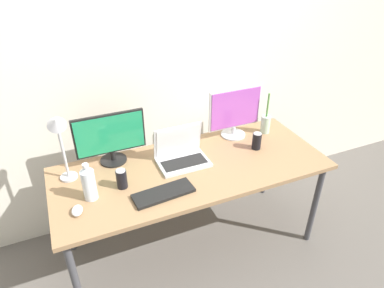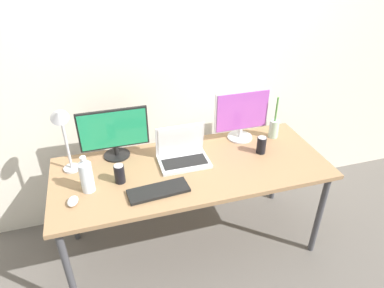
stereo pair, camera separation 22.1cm
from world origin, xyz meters
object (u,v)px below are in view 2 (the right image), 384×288
water_bottle (86,175)px  monitor_center (242,114)px  soda_can_near_keyboard (261,145)px  work_desk (192,174)px  bamboo_vase (274,128)px  keyboard_main (159,191)px  monitor_left (114,132)px  laptop_silver (183,153)px  mouse_by_keyboard (73,201)px  soda_can_by_laptop (120,174)px  desk_lamp (62,128)px

water_bottle → monitor_center: bearing=15.6°
water_bottle → soda_can_near_keyboard: water_bottle is taller
work_desk → bamboo_vase: bamboo_vase is taller
keyboard_main → monitor_left: bearing=108.4°
work_desk → monitor_center: (0.46, 0.26, 0.26)m
laptop_silver → soda_can_near_keyboard: (0.56, -0.07, 0.00)m
monitor_left → bamboo_vase: 1.19m
soda_can_near_keyboard → bamboo_vase: bearing=42.8°
monitor_center → mouse_by_keyboard: size_ratio=4.51×
soda_can_by_laptop → bamboo_vase: 1.22m
bamboo_vase → desk_lamp: desk_lamp is taller
laptop_silver → keyboard_main: size_ratio=0.92×
work_desk → water_bottle: bearing=-175.3°
monitor_center → keyboard_main: size_ratio=1.14×
work_desk → soda_can_by_laptop: 0.50m
work_desk → monitor_left: monitor_left is taller
keyboard_main → water_bottle: bearing=156.4°
mouse_by_keyboard → soda_can_near_keyboard: 1.31m
monitor_left → keyboard_main: (0.20, -0.47, -0.18)m
work_desk → bamboo_vase: 0.75m
mouse_by_keyboard → water_bottle: (0.09, 0.10, 0.10)m
mouse_by_keyboard → water_bottle: 0.17m
keyboard_main → soda_can_near_keyboard: size_ratio=2.95×
work_desk → mouse_by_keyboard: 0.79m
work_desk → soda_can_by_laptop: size_ratio=14.64×
monitor_left → monitor_center: size_ratio=1.11×
laptop_silver → mouse_by_keyboard: laptop_silver is taller
soda_can_by_laptop → desk_lamp: bearing=147.8°
monitor_left → bamboo_vase: monitor_left is taller
laptop_silver → bamboo_vase: bamboo_vase is taller
work_desk → bamboo_vase: bearing=16.1°
mouse_by_keyboard → soda_can_near_keyboard: size_ratio=0.74×
laptop_silver → keyboard_main: (-0.23, -0.29, -0.05)m
laptop_silver → monitor_center: bearing=18.4°
keyboard_main → laptop_silver: bearing=47.1°
water_bottle → bamboo_vase: bearing=10.7°
monitor_left → soda_can_near_keyboard: monitor_left is taller
work_desk → mouse_by_keyboard: size_ratio=19.68×
keyboard_main → work_desk: bearing=31.5°
monitor_left → soda_can_near_keyboard: (0.99, -0.25, -0.13)m
monitor_center → soda_can_by_laptop: 1.00m
monitor_left → soda_can_by_laptop: size_ratio=3.73×
monitor_center → mouse_by_keyboard: (-1.23, -0.41, -0.19)m
monitor_center → bamboo_vase: size_ratio=1.28×
work_desk → soda_can_by_laptop: bearing=-176.7°
monitor_center → soda_can_by_laptop: (-0.94, -0.29, -0.14)m
laptop_silver → desk_lamp: bearing=175.0°
monitor_center → desk_lamp: bearing=-175.3°
keyboard_main → water_bottle: 0.44m
monitor_left → bamboo_vase: bearing=-3.5°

